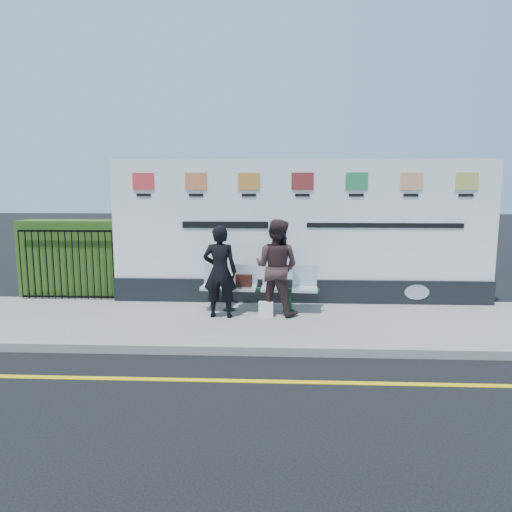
# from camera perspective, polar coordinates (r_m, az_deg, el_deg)

# --- Properties ---
(ground) EXTENTS (80.00, 80.00, 0.00)m
(ground) POSITION_cam_1_polar(r_m,az_deg,el_deg) (6.24, 2.66, -15.45)
(ground) COLOR black
(pavement) EXTENTS (14.00, 3.00, 0.12)m
(pavement) POSITION_cam_1_polar(r_m,az_deg,el_deg) (8.57, 2.66, -8.28)
(pavement) COLOR gray
(pavement) RESTS_ON ground
(kerb) EXTENTS (14.00, 0.18, 0.14)m
(kerb) POSITION_cam_1_polar(r_m,az_deg,el_deg) (7.14, 2.66, -11.68)
(kerb) COLOR gray
(kerb) RESTS_ON ground
(yellow_line) EXTENTS (14.00, 0.10, 0.01)m
(yellow_line) POSITION_cam_1_polar(r_m,az_deg,el_deg) (6.24, 2.66, -15.42)
(yellow_line) COLOR yellow
(yellow_line) RESTS_ON ground
(billboard) EXTENTS (8.00, 0.30, 3.00)m
(billboard) POSITION_cam_1_polar(r_m,az_deg,el_deg) (9.63, 5.69, 1.83)
(billboard) COLOR black
(billboard) RESTS_ON pavement
(hedge) EXTENTS (2.35, 0.70, 1.70)m
(hedge) POSITION_cam_1_polar(r_m,az_deg,el_deg) (11.10, -21.64, -0.19)
(hedge) COLOR #325419
(hedge) RESTS_ON pavement
(railing) EXTENTS (2.05, 0.06, 1.54)m
(railing) POSITION_cam_1_polar(r_m,az_deg,el_deg) (10.71, -22.60, -0.98)
(railing) COLOR black
(railing) RESTS_ON pavement
(bench) EXTENTS (2.30, 0.69, 0.49)m
(bench) POSITION_cam_1_polar(r_m,az_deg,el_deg) (9.05, 0.37, -5.37)
(bench) COLOR silver
(bench) RESTS_ON pavement
(woman_left) EXTENTS (0.65, 0.45, 1.74)m
(woman_left) POSITION_cam_1_polar(r_m,az_deg,el_deg) (8.53, -4.53, -1.96)
(woman_left) COLOR black
(woman_left) RESTS_ON pavement
(woman_right) EXTENTS (1.10, 1.00, 1.83)m
(woman_right) POSITION_cam_1_polar(r_m,az_deg,el_deg) (8.70, 2.58, -1.40)
(woman_right) COLOR #3A2526
(woman_right) RESTS_ON pavement
(handbag_brown) EXTENTS (0.32, 0.17, 0.24)m
(handbag_brown) POSITION_cam_1_polar(r_m,az_deg,el_deg) (9.00, -1.53, -3.07)
(handbag_brown) COLOR black
(handbag_brown) RESTS_ON bench
(carrier_bag_white) EXTENTS (0.28, 0.17, 0.28)m
(carrier_bag_white) POSITION_cam_1_polar(r_m,az_deg,el_deg) (8.70, 1.24, -6.66)
(carrier_bag_white) COLOR white
(carrier_bag_white) RESTS_ON pavement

